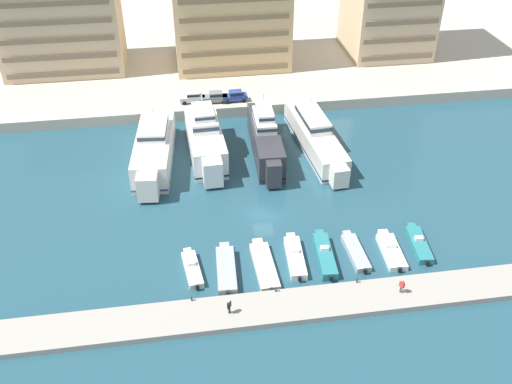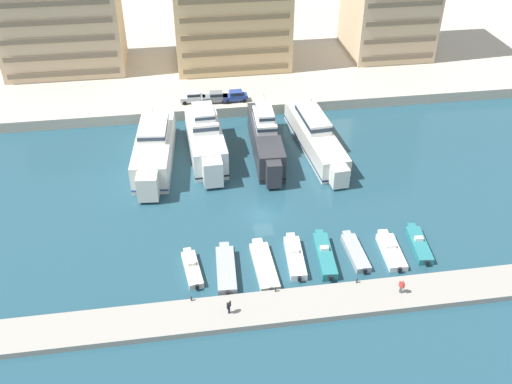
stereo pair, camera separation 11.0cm
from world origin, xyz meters
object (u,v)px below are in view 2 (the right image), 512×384
(motorboat_cream_far_left, at_px, (192,269))
(car_blue_mid_left, at_px, (235,96))
(motorboat_white_center_left, at_px, (295,257))
(pedestrian_near_edge, at_px, (229,306))
(motorboat_teal_right, at_px, (419,244))
(yacht_white_left, at_px, (206,140))
(motorboat_white_mid_right, at_px, (391,251))
(motorboat_teal_center, at_px, (325,255))
(car_silver_far_left, at_px, (193,97))
(yacht_ivory_center_left, at_px, (315,136))
(motorboat_grey_left, at_px, (226,269))
(yacht_charcoal_mid_left, at_px, (266,138))
(yacht_ivory_far_left, at_px, (154,148))
(pedestrian_mid_deck, at_px, (402,286))
(motorboat_grey_center_right, at_px, (355,252))
(motorboat_cream_mid_left, at_px, (264,265))
(car_grey_left, at_px, (216,97))

(motorboat_cream_far_left, bearing_deg, car_blue_mid_left, 76.05)
(motorboat_white_center_left, bearing_deg, pedestrian_near_edge, -137.87)
(motorboat_cream_far_left, xyz_separation_m, motorboat_teal_right, (26.54, 0.21, 0.04))
(yacht_white_left, relative_size, motorboat_white_mid_right, 2.45)
(motorboat_teal_center, bearing_deg, motorboat_cream_far_left, 179.45)
(motorboat_teal_right, bearing_deg, car_silver_far_left, 122.00)
(yacht_ivory_center_left, bearing_deg, motorboat_grey_left, -122.59)
(motorboat_cream_far_left, height_order, car_blue_mid_left, car_blue_mid_left)
(yacht_charcoal_mid_left, height_order, pedestrian_near_edge, yacht_charcoal_mid_left)
(yacht_ivory_far_left, bearing_deg, motorboat_white_center_left, -56.48)
(yacht_white_left, height_order, yacht_ivory_center_left, yacht_white_left)
(motorboat_grey_left, bearing_deg, car_silver_far_left, 91.74)
(yacht_ivory_far_left, xyz_separation_m, pedestrian_mid_deck, (25.36, -30.92, -0.59))
(yacht_charcoal_mid_left, relative_size, car_blue_mid_left, 4.61)
(motorboat_grey_center_right, bearing_deg, motorboat_cream_mid_left, -176.69)
(yacht_ivory_far_left, bearing_deg, motorboat_cream_far_left, -80.68)
(motorboat_grey_left, xyz_separation_m, pedestrian_near_edge, (-0.37, -6.64, 1.22))
(yacht_ivory_far_left, height_order, pedestrian_mid_deck, yacht_ivory_far_left)
(motorboat_grey_left, relative_size, motorboat_white_center_left, 1.06)
(motorboat_cream_mid_left, bearing_deg, motorboat_white_mid_right, 0.84)
(yacht_ivory_center_left, height_order, motorboat_grey_left, yacht_ivory_center_left)
(pedestrian_mid_deck, bearing_deg, yacht_ivory_far_left, 129.35)
(car_silver_far_left, distance_m, car_grey_left, 3.72)
(car_silver_far_left, bearing_deg, motorboat_grey_left, -88.26)
(yacht_white_left, bearing_deg, motorboat_white_mid_right, -51.85)
(motorboat_teal_right, height_order, car_silver_far_left, car_silver_far_left)
(motorboat_teal_center, height_order, motorboat_white_mid_right, motorboat_teal_center)
(yacht_charcoal_mid_left, bearing_deg, motorboat_cream_far_left, -117.13)
(yacht_ivory_center_left, height_order, car_silver_far_left, yacht_ivory_center_left)
(motorboat_cream_mid_left, bearing_deg, motorboat_teal_right, 2.56)
(motorboat_white_mid_right, bearing_deg, motorboat_cream_mid_left, -179.16)
(yacht_charcoal_mid_left, xyz_separation_m, car_grey_left, (-5.97, 14.38, 0.17))
(yacht_ivory_center_left, xyz_separation_m, motorboat_white_center_left, (-8.06, -24.17, -1.53))
(motorboat_white_center_left, bearing_deg, pedestrian_mid_deck, -37.15)
(motorboat_grey_center_right, height_order, car_blue_mid_left, car_blue_mid_left)
(motorboat_cream_far_left, distance_m, motorboat_grey_left, 3.80)
(car_silver_far_left, bearing_deg, yacht_ivory_far_left, -113.10)
(motorboat_grey_center_right, distance_m, motorboat_teal_right, 7.75)
(yacht_ivory_center_left, distance_m, motorboat_white_mid_right, 24.96)
(yacht_ivory_center_left, distance_m, motorboat_grey_center_right, 24.37)
(motorboat_cream_far_left, bearing_deg, motorboat_white_mid_right, -1.00)
(motorboat_teal_right, height_order, pedestrian_mid_deck, pedestrian_mid_deck)
(yacht_ivory_center_left, relative_size, motorboat_white_mid_right, 3.17)
(motorboat_white_center_left, distance_m, pedestrian_mid_deck, 12.33)
(yacht_white_left, bearing_deg, motorboat_cream_mid_left, -79.76)
(yacht_ivory_center_left, xyz_separation_m, car_silver_far_left, (-17.24, 14.35, 0.75))
(motorboat_grey_left, height_order, car_silver_far_left, car_silver_far_left)
(car_silver_far_left, distance_m, car_blue_mid_left, 6.96)
(motorboat_teal_center, bearing_deg, car_grey_left, 103.08)
(motorboat_cream_far_left, xyz_separation_m, car_grey_left, (6.21, 38.14, 2.35))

